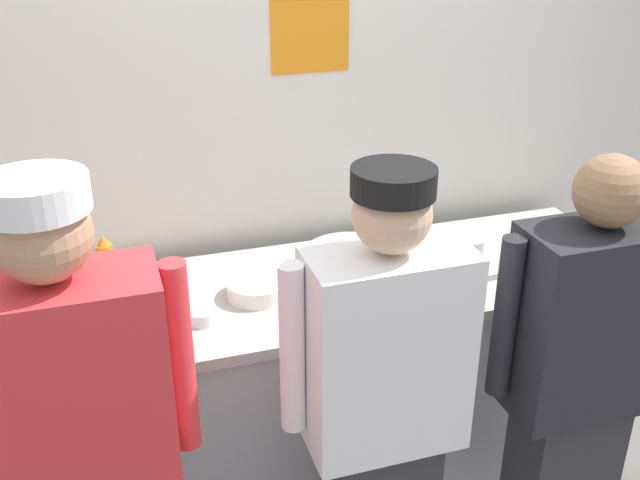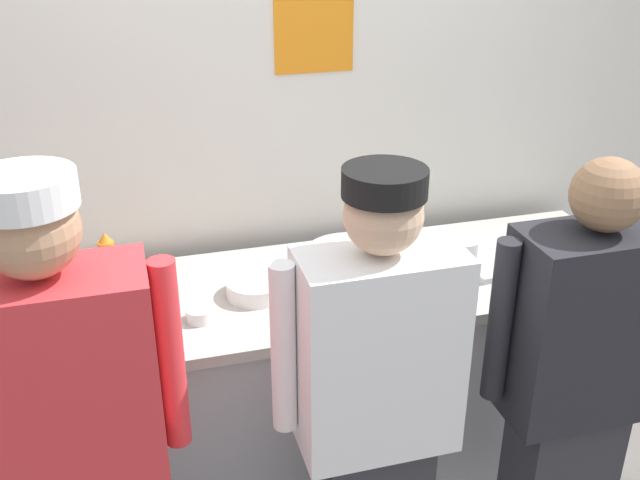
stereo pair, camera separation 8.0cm
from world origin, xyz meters
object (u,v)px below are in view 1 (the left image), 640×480
at_px(chef_center, 383,412).
at_px(squeeze_bottle_primary, 160,288).
at_px(plate_stack_front, 257,288).
at_px(mixing_bowl_steel, 351,265).
at_px(ramekin_red_sauce, 202,316).
at_px(plate_stack_rear, 94,315).
at_px(squeeze_bottle_secondary, 106,263).
at_px(deli_cup, 597,257).
at_px(ramekin_orange_sauce, 16,343).
at_px(sheet_tray, 510,250).
at_px(ramekin_green_sauce, 451,280).
at_px(chef_near_left, 83,469).
at_px(chef_far_right, 576,384).

xyz_separation_m(chef_center, squeeze_bottle_primary, (-0.55, 0.67, 0.15)).
relative_size(plate_stack_front, mixing_bowl_steel, 0.61).
xyz_separation_m(squeeze_bottle_primary, ramekin_red_sauce, (0.12, -0.13, -0.06)).
xyz_separation_m(plate_stack_rear, mixing_bowl_steel, (0.91, 0.04, 0.02)).
distance_m(plate_stack_rear, squeeze_bottle_secondary, 0.26).
bearing_deg(ramekin_red_sauce, deli_cup, -2.50).
distance_m(ramekin_orange_sauce, deli_cup, 2.08).
xyz_separation_m(plate_stack_front, squeeze_bottle_secondary, (-0.50, 0.23, 0.07)).
xyz_separation_m(sheet_tray, deli_cup, (0.24, -0.22, 0.04)).
bearing_deg(ramekin_green_sauce, sheet_tray, 26.48).
bearing_deg(chef_near_left, plate_stack_rear, 84.88).
xyz_separation_m(sheet_tray, squeeze_bottle_secondary, (-1.54, 0.20, 0.09)).
xyz_separation_m(squeeze_bottle_secondary, deli_cup, (1.77, -0.41, -0.05)).
bearing_deg(ramekin_orange_sauce, squeeze_bottle_secondary, 48.10).
height_order(chef_far_right, squeeze_bottle_primary, chef_far_right).
bearing_deg(ramekin_red_sauce, chef_near_left, -124.72).
bearing_deg(plate_stack_rear, chef_near_left, -95.12).
height_order(chef_center, sheet_tray, chef_center).
bearing_deg(sheet_tray, chef_far_right, -104.55).
bearing_deg(plate_stack_front, deli_cup, -8.24).
distance_m(chef_near_left, squeeze_bottle_secondary, 0.94).
xyz_separation_m(squeeze_bottle_primary, deli_cup, (1.61, -0.19, -0.04)).
xyz_separation_m(squeeze_bottle_secondary, ramekin_green_sauce, (1.19, -0.37, -0.08)).
bearing_deg(mixing_bowl_steel, ramekin_orange_sauce, -174.05).
xyz_separation_m(plate_stack_rear, ramekin_red_sauce, (0.34, -0.10, -0.01)).
bearing_deg(plate_stack_front, sheet_tray, 1.85).
distance_m(sheet_tray, ramekin_red_sauce, 1.26).
xyz_separation_m(chef_near_left, ramekin_red_sauce, (0.40, 0.58, 0.04)).
bearing_deg(ramekin_green_sauce, chef_near_left, -156.91).
height_order(plate_stack_rear, deli_cup, deli_cup).
bearing_deg(ramekin_red_sauce, sheet_tray, 6.98).
distance_m(squeeze_bottle_primary, ramekin_orange_sauce, 0.48).
relative_size(chef_center, ramekin_green_sauce, 17.18).
distance_m(squeeze_bottle_secondary, ramekin_red_sauce, 0.45).
distance_m(chef_far_right, squeeze_bottle_primary, 1.38).
bearing_deg(ramekin_green_sauce, plate_stack_front, 168.58).
height_order(plate_stack_front, deli_cup, deli_cup).
distance_m(sheet_tray, deli_cup, 0.33).
distance_m(chef_far_right, ramekin_green_sauce, 0.58).
bearing_deg(chef_near_left, mixing_bowl_steel, 36.15).
relative_size(mixing_bowl_steel, squeeze_bottle_secondary, 1.71).
xyz_separation_m(mixing_bowl_steel, ramekin_red_sauce, (-0.58, -0.14, -0.03)).
relative_size(ramekin_red_sauce, ramekin_orange_sauce, 0.90).
bearing_deg(deli_cup, sheet_tray, 137.58).
bearing_deg(plate_stack_front, ramekin_red_sauce, -150.88).
bearing_deg(chef_center, ramekin_red_sauce, 128.50).
relative_size(sheet_tray, ramekin_green_sauce, 5.28).
xyz_separation_m(chef_center, plate_stack_rear, (-0.77, 0.64, 0.10)).
relative_size(mixing_bowl_steel, ramekin_red_sauce, 3.80).
height_order(chef_center, mixing_bowl_steel, chef_center).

